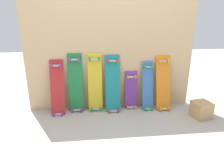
% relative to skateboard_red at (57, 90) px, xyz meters
% --- Properties ---
extents(ground_plane, '(12.00, 12.00, 0.00)m').
position_rel_skateboard_red_xyz_m(ground_plane, '(0.82, 0.07, -0.37)').
color(ground_plane, '#B2AAA0').
extents(plywood_wall_panel, '(2.57, 0.04, 1.66)m').
position_rel_skateboard_red_xyz_m(plywood_wall_panel, '(0.82, 0.14, 0.46)').
color(plywood_wall_panel, tan).
rests_on(plywood_wall_panel, ground).
extents(skateboard_red, '(0.20, 0.28, 0.88)m').
position_rel_skateboard_red_xyz_m(skateboard_red, '(0.00, 0.00, 0.00)').
color(skateboard_red, '#B22626').
rests_on(skateboard_red, ground).
extents(skateboard_green, '(0.22, 0.19, 0.96)m').
position_rel_skateboard_red_xyz_m(skateboard_green, '(0.27, 0.05, 0.05)').
color(skateboard_green, '#1E7238').
rests_on(skateboard_green, ground).
extents(skateboard_yellow, '(0.22, 0.18, 0.96)m').
position_rel_skateboard_red_xyz_m(skateboard_yellow, '(0.57, 0.06, 0.05)').
color(skateboard_yellow, gold).
rests_on(skateboard_yellow, ground).
extents(skateboard_teal, '(0.22, 0.26, 0.93)m').
position_rel_skateboard_red_xyz_m(skateboard_teal, '(0.84, 0.01, 0.03)').
color(skateboard_teal, '#197A7F').
rests_on(skateboard_teal, ground).
extents(skateboard_purple, '(0.20, 0.15, 0.67)m').
position_rel_skateboard_red_xyz_m(skateboard_purple, '(1.14, 0.07, -0.10)').
color(skateboard_purple, '#6B338C').
rests_on(skateboard_purple, ground).
extents(skateboard_blue, '(0.17, 0.24, 0.83)m').
position_rel_skateboard_red_xyz_m(skateboard_blue, '(1.39, 0.02, -0.03)').
color(skateboard_blue, '#386BAD').
rests_on(skateboard_blue, ground).
extents(skateboard_orange, '(0.22, 0.29, 0.90)m').
position_rel_skateboard_red_xyz_m(skateboard_orange, '(1.63, -0.00, 0.02)').
color(skateboard_orange, orange).
rests_on(skateboard_orange, ground).
extents(wooden_crate, '(0.28, 0.28, 0.24)m').
position_rel_skateboard_red_xyz_m(wooden_crate, '(2.09, -0.38, -0.25)').
color(wooden_crate, tan).
rests_on(wooden_crate, ground).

